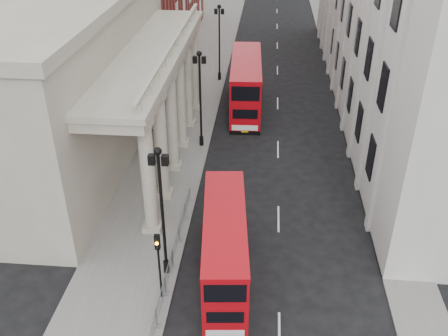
# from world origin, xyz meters

# --- Properties ---
(ground) EXTENTS (260.00, 260.00, 0.00)m
(ground) POSITION_xyz_m (0.00, 0.00, 0.00)
(ground) COLOR black
(ground) RESTS_ON ground
(sidewalk_west) EXTENTS (6.00, 140.00, 0.12)m
(sidewalk_west) POSITION_xyz_m (-3.00, 30.00, 0.06)
(sidewalk_west) COLOR slate
(sidewalk_west) RESTS_ON ground
(sidewalk_east) EXTENTS (3.00, 140.00, 0.12)m
(sidewalk_east) POSITION_xyz_m (13.50, 30.00, 0.06)
(sidewalk_east) COLOR slate
(sidewalk_east) RESTS_ON ground
(kerb) EXTENTS (0.20, 140.00, 0.14)m
(kerb) POSITION_xyz_m (-0.05, 30.00, 0.07)
(kerb) COLOR slate
(kerb) RESTS_ON ground
(portico_building) EXTENTS (9.00, 28.00, 12.00)m
(portico_building) POSITION_xyz_m (-10.50, 18.00, 6.00)
(portico_building) COLOR gray
(portico_building) RESTS_ON ground
(lamp_post_south) EXTENTS (1.05, 0.44, 8.32)m
(lamp_post_south) POSITION_xyz_m (-0.60, 4.00, 4.91)
(lamp_post_south) COLOR black
(lamp_post_south) RESTS_ON sidewalk_west
(lamp_post_mid) EXTENTS (1.05, 0.44, 8.32)m
(lamp_post_mid) POSITION_xyz_m (-0.60, 20.00, 4.91)
(lamp_post_mid) COLOR black
(lamp_post_mid) RESTS_ON sidewalk_west
(lamp_post_north) EXTENTS (1.05, 0.44, 8.32)m
(lamp_post_north) POSITION_xyz_m (-0.60, 36.00, 4.91)
(lamp_post_north) COLOR black
(lamp_post_north) RESTS_ON sidewalk_west
(traffic_light) EXTENTS (0.28, 0.33, 4.30)m
(traffic_light) POSITION_xyz_m (-0.50, 1.98, 3.11)
(traffic_light) COLOR black
(traffic_light) RESTS_ON sidewalk_west
(crowd_barriers) EXTENTS (0.50, 18.75, 1.10)m
(crowd_barriers) POSITION_xyz_m (-0.35, 2.23, 0.67)
(crowd_barriers) COLOR gray
(crowd_barriers) RESTS_ON sidewalk_west
(bus_near) EXTENTS (3.24, 9.91, 4.20)m
(bus_near) POSITION_xyz_m (2.82, 4.15, 2.20)
(bus_near) COLOR #AE0810
(bus_near) RESTS_ON ground
(bus_far) EXTENTS (3.33, 11.86, 5.07)m
(bus_far) POSITION_xyz_m (2.75, 28.29, 2.65)
(bus_far) COLOR #B30810
(bus_far) RESTS_ON ground
(pedestrian_a) EXTENTS (0.78, 0.62, 1.87)m
(pedestrian_a) POSITION_xyz_m (-2.56, 12.38, 1.06)
(pedestrian_a) COLOR black
(pedestrian_a) RESTS_ON sidewalk_west
(pedestrian_b) EXTENTS (0.95, 0.86, 1.60)m
(pedestrian_b) POSITION_xyz_m (-4.75, 20.84, 0.92)
(pedestrian_b) COLOR black
(pedestrian_b) RESTS_ON sidewalk_west
(pedestrian_c) EXTENTS (1.03, 0.78, 1.91)m
(pedestrian_c) POSITION_xyz_m (-2.98, 22.94, 1.07)
(pedestrian_c) COLOR black
(pedestrian_c) RESTS_ON sidewalk_west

